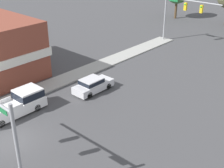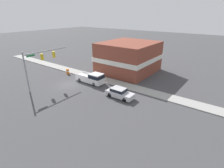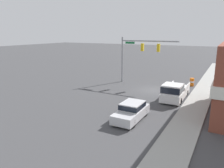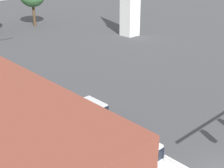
% 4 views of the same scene
% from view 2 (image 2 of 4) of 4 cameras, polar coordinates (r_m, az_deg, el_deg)
% --- Properties ---
extents(ground_plane, '(200.00, 200.00, 0.00)m').
position_cam_2_polar(ground_plane, '(32.20, -14.10, -0.26)').
color(ground_plane, '#424244').
extents(sidewalk_curb, '(2.40, 60.00, 0.14)m').
position_cam_2_polar(sidewalk_curb, '(35.74, -7.13, 2.65)').
color(sidewalk_curb, '#9E9E99').
rests_on(sidewalk_curb, ground).
extents(near_signal_assembly, '(8.16, 0.49, 6.56)m').
position_cam_2_polar(near_signal_assembly, '(31.14, -22.53, 7.24)').
color(near_signal_assembly, gray).
rests_on(near_signal_assembly, ground).
extents(car_lead, '(1.77, 4.35, 1.47)m').
position_cam_2_polar(car_lead, '(26.43, 2.44, -2.84)').
color(car_lead, black).
rests_on(car_lead, ground).
extents(pickup_truck_parked, '(2.02, 5.76, 1.95)m').
position_cam_2_polar(pickup_truck_parked, '(31.94, -6.44, 1.95)').
color(pickup_truck_parked, black).
rests_on(pickup_truck_parked, ground).
extents(construction_barrel, '(0.59, 0.59, 1.10)m').
position_cam_2_polar(construction_barrel, '(37.80, -14.29, 4.00)').
color(construction_barrel, orange).
rests_on(construction_barrel, ground).
extents(corner_brick_building, '(11.78, 10.66, 6.29)m').
position_cam_2_polar(corner_brick_building, '(37.93, 5.48, 8.70)').
color(corner_brick_building, brown).
rests_on(corner_brick_building, ground).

